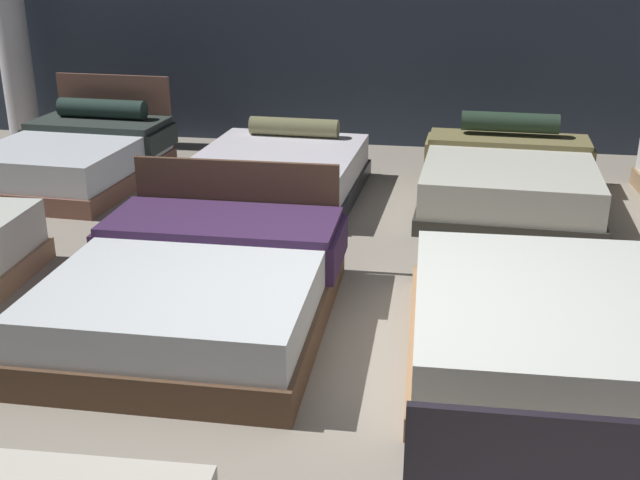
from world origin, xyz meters
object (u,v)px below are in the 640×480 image
Objects in this scene: bed_9 at (278,174)px; bed_10 at (508,180)px; bed_6 at (549,326)px; bed_5 at (200,287)px; bed_8 at (77,157)px.

bed_10 is at bearing 4.23° from bed_9.
bed_10 reaches higher than bed_6.
bed_9 is at bearing -175.84° from bed_10.
bed_5 is 3.66m from bed_8.
bed_9 is at bearing 126.76° from bed_6.
bed_9 is at bearing 91.40° from bed_5.
bed_5 reaches higher than bed_6.
bed_6 is at bearing -49.12° from bed_9.
bed_8 reaches higher than bed_9.
bed_10 is at bearing 52.76° from bed_5.
bed_5 reaches higher than bed_9.
bed_6 is (2.20, -0.10, -0.04)m from bed_5.
bed_6 is 5.36m from bed_8.
bed_5 is 1.05× the size of bed_9.
bed_8 is at bearing -178.25° from bed_10.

